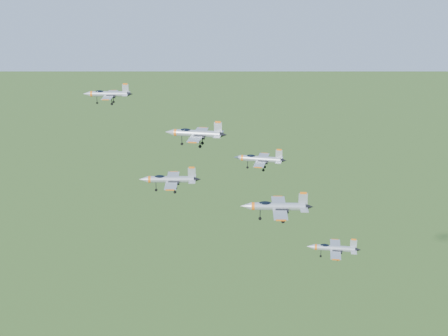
{
  "coord_description": "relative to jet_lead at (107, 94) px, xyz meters",
  "views": [
    {
      "loc": [
        19.71,
        -119.72,
        186.32
      ],
      "look_at": [
        8.06,
        -1.9,
        144.53
      ],
      "focal_mm": 50.0,
      "sensor_mm": 36.0,
      "label": 1
    }
  ],
  "objects": [
    {
      "name": "jet_left_low",
      "position": [
        34.0,
        -3.38,
        -12.93
      ],
      "size": [
        11.84,
        9.84,
        3.16
      ],
      "rotation": [
        0.0,
        0.0,
        -0.1
      ],
      "color": "#A1A7AD"
    },
    {
      "name": "jet_right_high",
      "position": [
        19.0,
        -29.36,
        -8.59
      ],
      "size": [
        11.16,
        9.27,
        2.98
      ],
      "rotation": [
        0.0,
        0.0,
        0.1
      ],
      "color": "#A1A7AD"
    },
    {
      "name": "jet_trail",
      "position": [
        49.98,
        -15.75,
        -27.56
      ],
      "size": [
        11.11,
        9.16,
        2.97
      ],
      "rotation": [
        0.0,
        0.0,
        -0.05
      ],
      "color": "#A1A7AD"
    },
    {
      "name": "jet_lead",
      "position": [
        0.0,
        0.0,
        0.0
      ],
      "size": [
        11.2,
        9.28,
        2.99
      ],
      "rotation": [
        0.0,
        0.0,
        0.08
      ],
      "color": "#A1A7AD"
    },
    {
      "name": "jet_right_low",
      "position": [
        38.19,
        -27.37,
        -13.88
      ],
      "size": [
        13.32,
        11.02,
        3.56
      ],
      "rotation": [
        0.0,
        0.0,
        0.07
      ],
      "color": "#A1A7AD"
    },
    {
      "name": "jet_left_high",
      "position": [
        21.08,
        -10.81,
        -5.35
      ],
      "size": [
        13.09,
        10.83,
        3.5
      ],
      "rotation": [
        0.0,
        0.0,
        -0.07
      ],
      "color": "#A1A7AD"
    }
  ]
}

